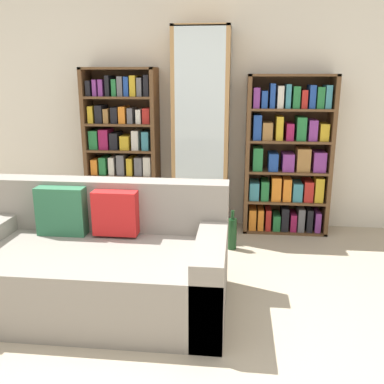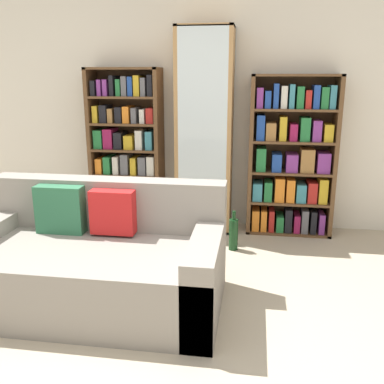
# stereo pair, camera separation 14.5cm
# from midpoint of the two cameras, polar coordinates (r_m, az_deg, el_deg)

# --- Properties ---
(ground_plane) EXTENTS (16.00, 16.00, 0.00)m
(ground_plane) POSITION_cam_midpoint_polar(r_m,az_deg,el_deg) (2.65, -7.52, -21.94)
(ground_plane) COLOR tan
(wall_back) EXTENTS (6.74, 0.06, 2.70)m
(wall_back) POSITION_cam_midpoint_polar(r_m,az_deg,el_deg) (4.62, -0.60, 12.24)
(wall_back) COLOR silver
(wall_back) RESTS_ON ground
(couch) EXTENTS (1.81, 0.97, 0.84)m
(couch) POSITION_cam_midpoint_polar(r_m,az_deg,el_deg) (3.17, -13.73, -9.42)
(couch) COLOR gray
(couch) RESTS_ON ground
(bookshelf_left) EXTENTS (0.76, 0.32, 1.68)m
(bookshelf_left) POSITION_cam_midpoint_polar(r_m,az_deg,el_deg) (4.63, -10.12, 5.28)
(bookshelf_left) COLOR brown
(bookshelf_left) RESTS_ON ground
(display_cabinet) EXTENTS (0.57, 0.36, 2.06)m
(display_cabinet) POSITION_cam_midpoint_polar(r_m,az_deg,el_deg) (4.42, 0.27, 7.97)
(display_cabinet) COLOR #AD7F4C
(display_cabinet) RESTS_ON ground
(bookshelf_right) EXTENTS (0.86, 0.32, 1.61)m
(bookshelf_right) POSITION_cam_midpoint_polar(r_m,az_deg,el_deg) (4.47, 11.76, 4.36)
(bookshelf_right) COLOR brown
(bookshelf_right) RESTS_ON ground
(wine_bottle) EXTENTS (0.09, 0.09, 0.38)m
(wine_bottle) POSITION_cam_midpoint_polar(r_m,az_deg,el_deg) (4.06, 4.36, -5.52)
(wine_bottle) COLOR #143819
(wine_bottle) RESTS_ON ground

